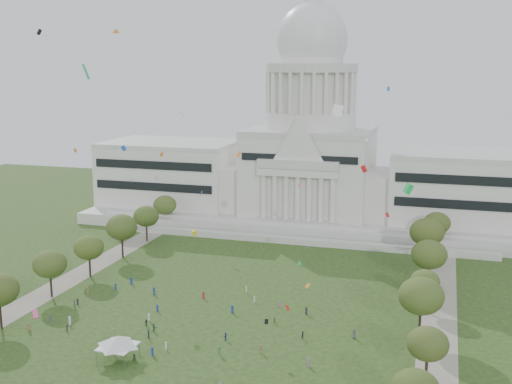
% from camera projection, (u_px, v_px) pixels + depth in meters
% --- Properties ---
extents(ground, '(400.00, 400.00, 0.00)m').
position_uv_depth(ground, '(193.00, 348.00, 131.22)').
color(ground, '#274118').
rests_on(ground, ground).
extents(capitol, '(160.00, 64.50, 91.30)m').
position_uv_depth(capitol, '(310.00, 162.00, 233.63)').
color(capitol, '#BBB9AF').
rests_on(capitol, ground).
extents(path_left, '(8.00, 160.00, 0.04)m').
position_uv_depth(path_left, '(70.00, 280.00, 172.91)').
color(path_left, gray).
rests_on(path_left, ground).
extents(path_right, '(8.00, 160.00, 0.04)m').
position_uv_depth(path_right, '(439.00, 319.00, 145.91)').
color(path_right, gray).
rests_on(path_right, ground).
extents(row_tree_r_1, '(7.58, 7.58, 10.78)m').
position_uv_depth(row_tree_r_1, '(428.00, 344.00, 115.09)').
color(row_tree_r_1, black).
rests_on(row_tree_r_1, ground).
extents(row_tree_l_2, '(8.42, 8.42, 11.97)m').
position_uv_depth(row_tree_l_2, '(50.00, 264.00, 158.49)').
color(row_tree_l_2, black).
rests_on(row_tree_l_2, ground).
extents(row_tree_r_2, '(9.55, 9.55, 13.58)m').
position_uv_depth(row_tree_r_2, '(421.00, 296.00, 133.31)').
color(row_tree_r_2, black).
rests_on(row_tree_r_2, ground).
extents(row_tree_l_3, '(8.12, 8.12, 11.55)m').
position_uv_depth(row_tree_l_3, '(89.00, 248.00, 173.89)').
color(row_tree_l_3, black).
rests_on(row_tree_l_3, ground).
extents(row_tree_r_3, '(7.01, 7.01, 9.98)m').
position_uv_depth(row_tree_r_3, '(425.00, 282.00, 149.76)').
color(row_tree_r_3, black).
rests_on(row_tree_r_3, ground).
extents(row_tree_l_4, '(9.29, 9.29, 13.21)m').
position_uv_depth(row_tree_l_4, '(122.00, 227.00, 191.05)').
color(row_tree_l_4, black).
rests_on(row_tree_l_4, ground).
extents(row_tree_r_4, '(9.19, 9.19, 13.06)m').
position_uv_depth(row_tree_r_4, '(429.00, 254.00, 163.85)').
color(row_tree_r_4, black).
rests_on(row_tree_r_4, ground).
extents(row_tree_l_5, '(8.33, 8.33, 11.85)m').
position_uv_depth(row_tree_l_5, '(146.00, 216.00, 209.03)').
color(row_tree_l_5, black).
rests_on(row_tree_l_5, ground).
extents(row_tree_r_5, '(9.82, 9.82, 13.96)m').
position_uv_depth(row_tree_r_5, '(427.00, 232.00, 183.02)').
color(row_tree_r_5, black).
rests_on(row_tree_r_5, ground).
extents(row_tree_l_6, '(8.19, 8.19, 11.64)m').
position_uv_depth(row_tree_l_6, '(165.00, 205.00, 226.56)').
color(row_tree_l_6, black).
rests_on(row_tree_l_6, ground).
extents(row_tree_r_6, '(8.42, 8.42, 11.97)m').
position_uv_depth(row_tree_r_6, '(437.00, 223.00, 199.46)').
color(row_tree_r_6, black).
rests_on(row_tree_r_6, ground).
extents(event_tent, '(9.62, 9.62, 5.14)m').
position_uv_depth(event_tent, '(118.00, 341.00, 125.11)').
color(event_tent, '#4C4C4C').
rests_on(event_tent, ground).
extents(person_0, '(1.18, 1.01, 2.06)m').
position_uv_depth(person_0, '(354.00, 334.00, 135.51)').
color(person_0, '#4C4C51').
rests_on(person_0, ground).
extents(person_2, '(0.91, 0.85, 1.59)m').
position_uv_depth(person_2, '(303.00, 335.00, 135.51)').
color(person_2, '#26262B').
rests_on(person_2, ground).
extents(person_3, '(0.95, 1.34, 1.88)m').
position_uv_depth(person_3, '(219.00, 351.00, 127.74)').
color(person_3, '#33723F').
rests_on(person_3, ground).
extents(person_4, '(0.72, 1.12, 1.79)m').
position_uv_depth(person_4, '(226.00, 336.00, 134.58)').
color(person_4, navy).
rests_on(person_4, ground).
extents(person_5, '(1.74, 1.27, 1.75)m').
position_uv_depth(person_5, '(154.00, 328.00, 139.10)').
color(person_5, '#33723F').
rests_on(person_5, ground).
extents(person_7, '(0.74, 0.71, 1.63)m').
position_uv_depth(person_7, '(134.00, 358.00, 124.95)').
color(person_7, '#26262B').
rests_on(person_7, ground).
extents(person_8, '(0.89, 0.81, 1.55)m').
position_uv_depth(person_8, '(147.00, 323.00, 141.92)').
color(person_8, '#26262B').
rests_on(person_8, ground).
extents(person_9, '(1.36, 1.20, 1.89)m').
position_uv_depth(person_9, '(261.00, 349.00, 128.68)').
color(person_9, olive).
rests_on(person_9, ground).
extents(person_10, '(0.69, 0.98, 1.52)m').
position_uv_depth(person_10, '(275.00, 320.00, 143.64)').
color(person_10, olive).
rests_on(person_10, ground).
extents(distant_crowd, '(62.42, 40.23, 1.94)m').
position_uv_depth(distant_crowd, '(153.00, 310.00, 149.36)').
color(distant_crowd, olive).
rests_on(distant_crowd, ground).
extents(kite_swarm, '(88.77, 105.75, 61.12)m').
position_uv_depth(kite_swarm, '(214.00, 197.00, 130.50)').
color(kite_swarm, blue).
rests_on(kite_swarm, ground).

